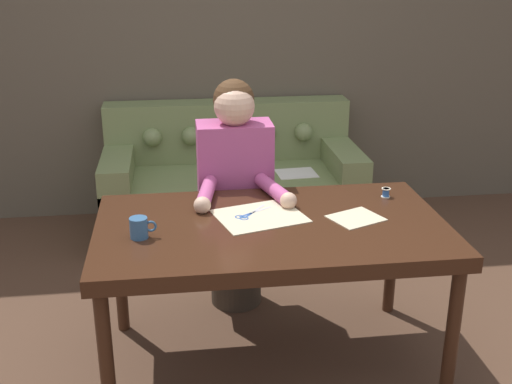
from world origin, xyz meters
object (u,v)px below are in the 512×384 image
object	(u,v)px
dining_table	(271,237)
scissors	(248,215)
couch	(231,187)
mug	(139,228)
thread_spool	(386,193)
person	(235,196)

from	to	relation	value
dining_table	scissors	size ratio (longest dim) A/B	8.44
couch	mug	xyz separation A→B (m)	(-0.55, -1.71, 0.46)
scissors	dining_table	bearing A→B (deg)	-47.22
dining_table	thread_spool	world-z (taller)	thread_spool
scissors	thread_spool	distance (m)	0.71
person	dining_table	bearing A→B (deg)	-80.12
couch	thread_spool	xyz separation A→B (m)	(0.63, -1.39, 0.44)
dining_table	couch	distance (m)	1.67
mug	thread_spool	distance (m)	1.22
thread_spool	person	bearing A→B (deg)	154.32
person	scissors	world-z (taller)	person
person	scissors	xyz separation A→B (m)	(0.01, -0.49, 0.09)
dining_table	person	distance (m)	0.60
dining_table	mug	distance (m)	0.59
thread_spool	mug	bearing A→B (deg)	-164.44
mug	thread_spool	size ratio (longest dim) A/B	2.51
mug	couch	bearing A→B (deg)	72.37
couch	thread_spool	world-z (taller)	couch
scissors	mug	bearing A→B (deg)	-159.39
scissors	couch	bearing A→B (deg)	87.57
couch	person	distance (m)	1.10
scissors	mug	xyz separation A→B (m)	(-0.48, -0.18, 0.04)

